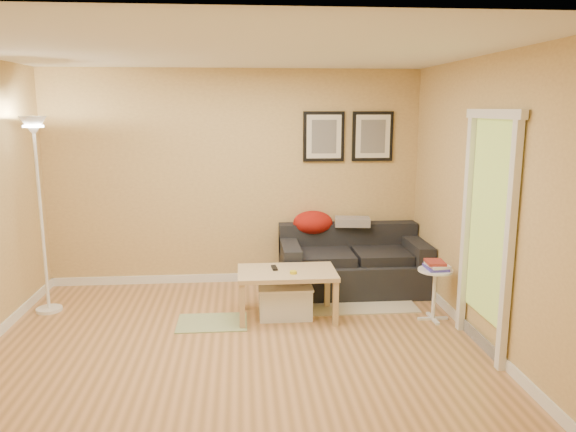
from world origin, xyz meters
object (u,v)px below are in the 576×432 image
object	(u,v)px
coffee_table	(287,294)
storage_bin	(285,300)
floor_lamp	(42,222)
side_table	(434,295)
book_stack	(436,265)
sofa	(353,260)

from	to	relation	value
coffee_table	storage_bin	size ratio (longest dim) A/B	1.80
coffee_table	floor_lamp	bearing A→B (deg)	165.73
side_table	book_stack	world-z (taller)	book_stack
storage_bin	floor_lamp	bearing A→B (deg)	171.72
sofa	book_stack	xyz separation A→B (m)	(0.65, -0.97, 0.20)
coffee_table	storage_bin	world-z (taller)	coffee_table
coffee_table	side_table	world-z (taller)	side_table
book_stack	floor_lamp	xyz separation A→B (m)	(-4.03, 0.57, 0.40)
sofa	side_table	world-z (taller)	sofa
side_table	sofa	bearing A→B (deg)	122.84
book_stack	sofa	bearing A→B (deg)	118.77
sofa	floor_lamp	world-z (taller)	floor_lamp
floor_lamp	storage_bin	bearing A→B (deg)	-8.28
sofa	storage_bin	world-z (taller)	sofa
storage_bin	sofa	bearing A→B (deg)	41.31
coffee_table	sofa	bearing A→B (deg)	37.69
storage_bin	coffee_table	bearing A→B (deg)	-59.72
coffee_table	floor_lamp	size ratio (longest dim) A/B	0.48
floor_lamp	coffee_table	bearing A→B (deg)	-8.91
sofa	floor_lamp	xyz separation A→B (m)	(-3.38, -0.40, 0.60)
coffee_table	storage_bin	bearing A→B (deg)	114.92
coffee_table	book_stack	world-z (taller)	book_stack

